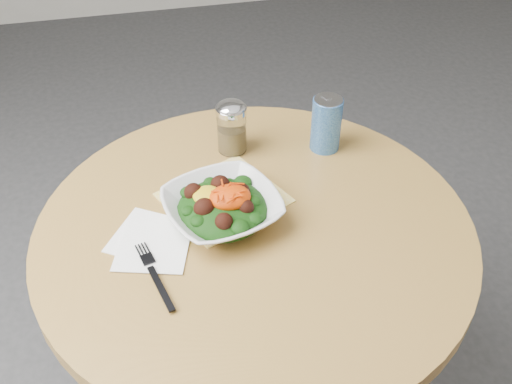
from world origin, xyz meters
TOP-DOWN VIEW (x-y plane):
  - table at (0.00, 0.00)m, footprint 0.90×0.90m
  - cloth_napkin at (-0.05, 0.09)m, footprint 0.30×0.29m
  - paper_napkins at (-0.21, -0.01)m, footprint 0.19×0.21m
  - salad_bowl at (-0.06, 0.02)m, footprint 0.28×0.28m
  - fork at (-0.22, -0.10)m, footprint 0.06×0.18m
  - spice_shaker at (0.01, 0.26)m, footprint 0.07×0.07m
  - beverage_can at (0.22, 0.22)m, footprint 0.07×0.07m

SIDE VIEW (x-z plane):
  - table at x=0.00m, z-range 0.18..0.93m
  - cloth_napkin at x=-0.05m, z-range 0.75..0.75m
  - paper_napkins at x=-0.21m, z-range 0.75..0.75m
  - fork at x=-0.22m, z-range 0.75..0.76m
  - salad_bowl at x=-0.06m, z-range 0.74..0.83m
  - spice_shaker at x=0.01m, z-range 0.75..0.88m
  - beverage_can at x=0.22m, z-range 0.75..0.88m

